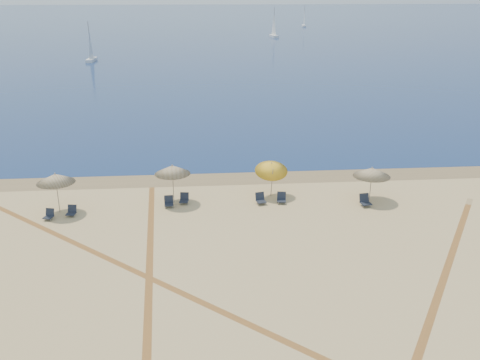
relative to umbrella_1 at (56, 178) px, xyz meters
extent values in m
plane|color=#0C2151|center=(11.07, 206.24, -2.19)|extent=(500.00, 500.00, 0.00)
plane|color=olive|center=(11.07, 5.24, -2.20)|extent=(500.00, 500.00, 0.00)
cylinder|color=gray|center=(0.00, 0.00, -1.02)|extent=(0.05, 0.05, 2.35)
cone|color=beige|center=(0.00, 0.00, 0.00)|extent=(2.24, 2.24, 0.55)
sphere|color=gray|center=(0.00, 0.00, 0.30)|extent=(0.08, 0.08, 0.08)
cylinder|color=gray|center=(6.84, 1.02, -1.03)|extent=(0.05, 0.05, 2.34)
cone|color=beige|center=(6.84, 1.02, -0.01)|extent=(2.22, 2.22, 0.55)
sphere|color=gray|center=(6.84, 1.02, 0.29)|extent=(0.08, 0.08, 0.08)
cylinder|color=gray|center=(13.11, 1.22, -1.13)|extent=(0.05, 0.80, 2.16)
cone|color=yellow|center=(13.11, 1.54, -0.20)|extent=(2.12, 2.18, 1.22)
sphere|color=gray|center=(13.11, 1.54, 0.10)|extent=(0.08, 0.08, 0.08)
cylinder|color=gray|center=(19.31, 0.34, -1.16)|extent=(0.05, 0.05, 2.07)
cone|color=beige|center=(19.31, 0.34, -0.28)|extent=(2.33, 2.33, 0.55)
sphere|color=gray|center=(19.31, 0.34, 0.02)|extent=(0.08, 0.08, 0.08)
cube|color=black|center=(-0.40, -1.05, -2.03)|extent=(0.62, 0.62, 0.05)
cube|color=black|center=(-0.34, -0.81, -1.81)|extent=(0.54, 0.30, 0.45)
cylinder|color=#A5A5AD|center=(-0.60, -1.19, -2.12)|extent=(0.02, 0.02, 0.17)
cylinder|color=#A5A5AD|center=(-0.20, -1.29, -2.12)|extent=(0.02, 0.02, 0.17)
cube|color=black|center=(0.82, -0.65, -2.03)|extent=(0.59, 0.59, 0.05)
cube|color=black|center=(0.85, -0.40, -1.80)|extent=(0.54, 0.27, 0.46)
cylinder|color=#A5A5AD|center=(0.61, -0.81, -2.11)|extent=(0.02, 0.02, 0.17)
cylinder|color=#A5A5AD|center=(1.02, -0.87, -2.11)|extent=(0.02, 0.02, 0.17)
cube|color=black|center=(6.56, 0.26, -2.02)|extent=(0.58, 0.58, 0.05)
cube|color=black|center=(6.55, 0.53, -1.78)|extent=(0.56, 0.23, 0.49)
cylinder|color=#A5A5AD|center=(6.34, 0.05, -2.11)|extent=(0.02, 0.02, 0.18)
cylinder|color=#A5A5AD|center=(6.78, 0.08, -2.11)|extent=(0.02, 0.02, 0.18)
cube|color=black|center=(7.48, 0.71, -2.02)|extent=(0.61, 0.61, 0.05)
cube|color=black|center=(7.52, 0.98, -1.78)|extent=(0.57, 0.27, 0.49)
cylinder|color=#A5A5AD|center=(7.26, 0.54, -2.11)|extent=(0.02, 0.02, 0.18)
cylinder|color=#A5A5AD|center=(7.70, 0.48, -2.11)|extent=(0.02, 0.02, 0.18)
cube|color=black|center=(12.32, 0.28, -2.01)|extent=(0.67, 0.67, 0.05)
cube|color=black|center=(12.27, 0.56, -1.77)|extent=(0.60, 0.32, 0.51)
cylinder|color=#A5A5AD|center=(12.10, 0.03, -2.11)|extent=(0.02, 0.02, 0.19)
cylinder|color=#A5A5AD|center=(12.55, 0.12, -2.11)|extent=(0.02, 0.02, 0.19)
cube|color=black|center=(13.62, 0.31, -2.02)|extent=(0.62, 0.62, 0.05)
cube|color=black|center=(13.66, 0.58, -1.78)|extent=(0.57, 0.28, 0.49)
cylinder|color=#A5A5AD|center=(13.40, 0.14, -2.11)|extent=(0.02, 0.02, 0.18)
cylinder|color=#A5A5AD|center=(13.84, 0.08, -2.11)|extent=(0.02, 0.02, 0.18)
cube|color=black|center=(18.78, -0.60, -2.00)|extent=(0.69, 0.69, 0.06)
cube|color=black|center=(18.74, -0.30, -1.73)|extent=(0.64, 0.30, 0.54)
cylinder|color=#A5A5AD|center=(18.53, -0.85, -2.10)|extent=(0.03, 0.03, 0.20)
cylinder|color=#A5A5AD|center=(19.02, -0.78, -2.10)|extent=(0.03, 0.03, 0.20)
cube|color=white|center=(-10.99, 69.51, -1.93)|extent=(1.33, 4.78, 0.52)
cylinder|color=gray|center=(-10.99, 69.51, 1.43)|extent=(0.10, 0.10, 6.91)
cube|color=white|center=(29.58, 115.89, -1.91)|extent=(2.10, 5.35, 0.57)
cylinder|color=gray|center=(29.58, 115.89, 1.78)|extent=(0.11, 0.11, 7.58)
cube|color=white|center=(45.78, 155.20, -1.93)|extent=(1.81, 4.86, 0.52)
cylinder|color=gray|center=(45.78, 155.20, 1.43)|extent=(0.10, 0.10, 6.90)
plane|color=tan|center=(6.08, -8.74, -2.20)|extent=(29.83, 29.83, 0.00)
plane|color=tan|center=(6.00, -7.65, -2.20)|extent=(29.83, 29.83, 0.00)
plane|color=tan|center=(17.63, -12.55, -2.20)|extent=(38.77, 38.77, 0.00)
plane|color=tan|center=(18.24, -11.63, -2.20)|extent=(38.77, 38.77, 0.00)
plane|color=tan|center=(4.35, -6.54, -2.20)|extent=(39.55, 39.55, 0.00)
plane|color=tan|center=(3.54, -5.80, -2.20)|extent=(39.55, 39.55, 0.00)
camera|label=1|loc=(8.60, -29.45, 10.60)|focal=38.69mm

